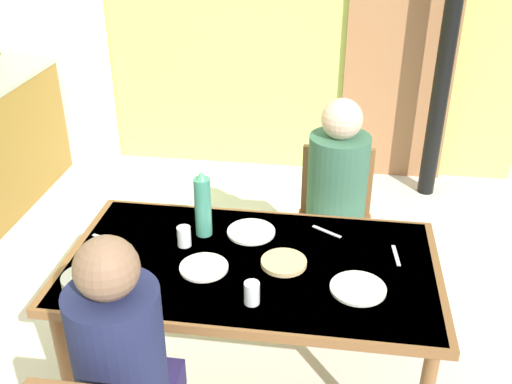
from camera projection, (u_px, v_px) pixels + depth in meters
ground_plane at (171, 354)px, 3.00m from camera, size 6.02×6.02×0.00m
door_wooden at (401, 51)px, 4.32m from camera, size 0.80×0.05×2.00m
stove_pipe_column at (454, 3)px, 3.86m from camera, size 0.12×0.12×2.80m
curtain_panel at (48, 16)px, 4.56m from camera, size 0.90×0.03×2.35m
dining_table at (251, 275)px, 2.50m from camera, size 1.56×0.85×0.72m
chair_far_diner at (334, 218)px, 3.21m from camera, size 0.40×0.40×0.87m
person_near_diner at (121, 351)px, 1.92m from camera, size 0.30×0.37×0.77m
person_far_diner at (337, 184)px, 2.95m from camera, size 0.30×0.37×0.77m
water_bottle_green_near at (203, 205)px, 2.59m from camera, size 0.07×0.07×0.31m
serving_bowl_center at (84, 282)px, 2.30m from camera, size 0.17×0.17×0.05m
dinner_plate_near_left at (204, 267)px, 2.42m from camera, size 0.20×0.20×0.01m
dinner_plate_near_right at (358, 288)px, 2.30m from camera, size 0.22×0.22×0.01m
dinner_plate_far_center at (251, 232)px, 2.66m from camera, size 0.22×0.22×0.01m
drinking_glass_by_near_diner at (252, 293)px, 2.21m from camera, size 0.06×0.06×0.09m
drinking_glass_by_far_diner at (184, 236)px, 2.55m from camera, size 0.06×0.06×0.09m
bread_plate_sliced at (284, 262)px, 2.44m from camera, size 0.19×0.19×0.02m
cutlery_knife_near at (396, 255)px, 2.50m from camera, size 0.03×0.15×0.00m
cutlery_fork_near at (150, 288)px, 2.31m from camera, size 0.07×0.14×0.00m
cutlery_knife_far at (106, 239)px, 2.62m from camera, size 0.15×0.06×0.00m
cutlery_fork_far at (327, 232)px, 2.67m from camera, size 0.14×0.09×0.00m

